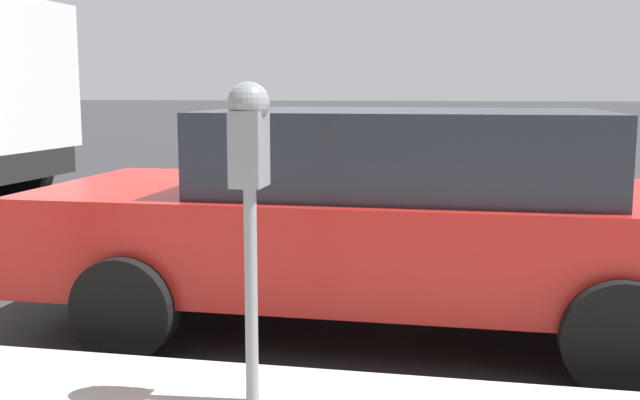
% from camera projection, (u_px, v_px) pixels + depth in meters
% --- Properties ---
extents(ground_plane, '(220.00, 220.00, 0.00)m').
position_uv_depth(ground_plane, '(295.00, 288.00, 6.21)').
color(ground_plane, '#2B2B2D').
extents(parking_meter, '(0.21, 0.19, 1.49)m').
position_uv_depth(parking_meter, '(249.00, 161.00, 3.35)').
color(parking_meter, gray).
rests_on(parking_meter, sidewalk).
extents(car_red, '(2.12, 4.58, 1.50)m').
position_uv_depth(car_red, '(385.00, 214.00, 5.11)').
color(car_red, '#B21E19').
rests_on(car_red, ground_plane).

